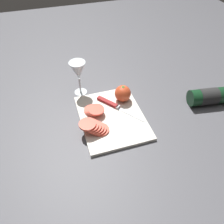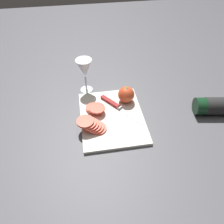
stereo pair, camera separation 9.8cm
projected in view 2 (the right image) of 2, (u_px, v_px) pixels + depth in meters
name	position (u px, v px, depth m)	size (l,w,h in m)	color
ground_plane	(106.00, 119.00, 1.01)	(3.00, 3.00, 0.00)	#4C4C51
cutting_board	(112.00, 118.00, 1.00)	(0.36, 0.28, 0.01)	silver
wine_bottle	(220.00, 106.00, 1.01)	(0.11, 0.33, 0.08)	#14381E
wine_glass	(85.00, 69.00, 1.07)	(0.08, 0.08, 0.18)	silver
whole_tomato	(126.00, 95.00, 1.05)	(0.08, 0.08, 0.08)	#DB4C28
knife	(114.00, 104.00, 1.05)	(0.22, 0.18, 0.01)	silver
tomato_slice_stack_near	(92.00, 125.00, 0.93)	(0.09, 0.13, 0.05)	#DB4C38
tomato_slice_stack_far	(95.00, 108.00, 1.01)	(0.10, 0.09, 0.03)	#DB4C38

